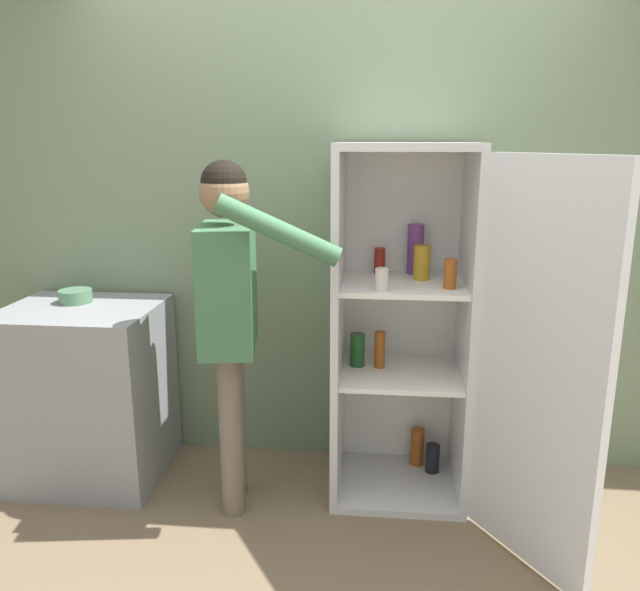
# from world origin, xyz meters

# --- Properties ---
(ground_plane) EXTENTS (12.00, 12.00, 0.00)m
(ground_plane) POSITION_xyz_m (0.00, 0.00, 0.00)
(ground_plane) COLOR #7A664C
(wall_back) EXTENTS (7.00, 0.06, 2.55)m
(wall_back) POSITION_xyz_m (0.00, 0.98, 1.27)
(wall_back) COLOR gray
(wall_back) RESTS_ON ground_plane
(refrigerator) EXTENTS (1.02, 1.11, 1.69)m
(refrigerator) POSITION_xyz_m (0.46, 0.57, 0.84)
(refrigerator) COLOR silver
(refrigerator) RESTS_ON ground_plane
(person) EXTENTS (0.67, 0.55, 1.62)m
(person) POSITION_xyz_m (-0.43, 0.42, 1.03)
(person) COLOR #726656
(person) RESTS_ON ground_plane
(counter) EXTENTS (0.74, 0.63, 0.90)m
(counter) POSITION_xyz_m (-1.24, 0.62, 0.45)
(counter) COLOR gray
(counter) RESTS_ON ground_plane
(bowl) EXTENTS (0.16, 0.16, 0.07)m
(bowl) POSITION_xyz_m (-1.30, 0.70, 0.93)
(bowl) COLOR #517F5B
(bowl) RESTS_ON counter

